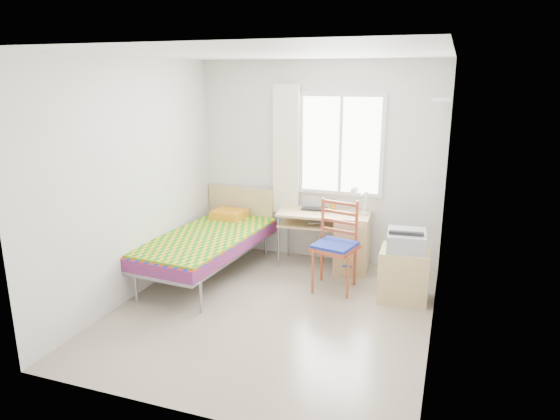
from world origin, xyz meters
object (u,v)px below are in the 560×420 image
at_px(chair, 337,240).
at_px(printer, 406,240).
at_px(bed, 210,240).
at_px(cabinet, 404,274).
at_px(desk, 347,240).

height_order(chair, printer, chair).
xyz_separation_m(bed, cabinet, (2.35, 0.04, -0.15)).
distance_m(desk, printer, 1.05).
xyz_separation_m(cabinet, printer, (0.00, 0.02, 0.39)).
xyz_separation_m(desk, cabinet, (0.78, -0.65, -0.11)).
relative_size(cabinet, printer, 1.14).
height_order(desk, printer, printer).
relative_size(chair, printer, 2.06).
bearing_deg(bed, printer, 6.43).
bearing_deg(desk, bed, -160.01).
bearing_deg(bed, desk, 28.79).
bearing_deg(printer, desk, 136.31).
height_order(bed, desk, bed).
distance_m(bed, chair, 1.58).
xyz_separation_m(bed, printer, (2.35, 0.06, 0.24)).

